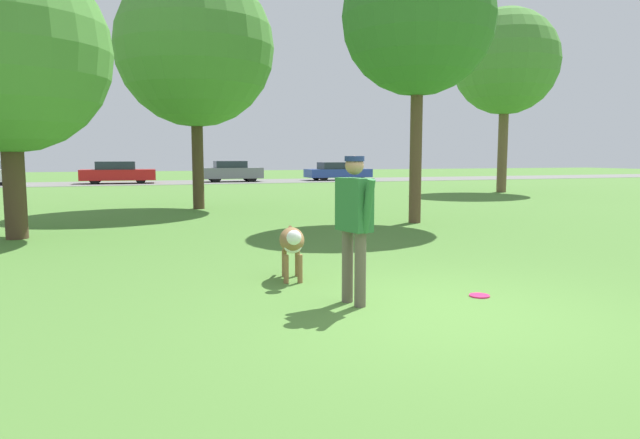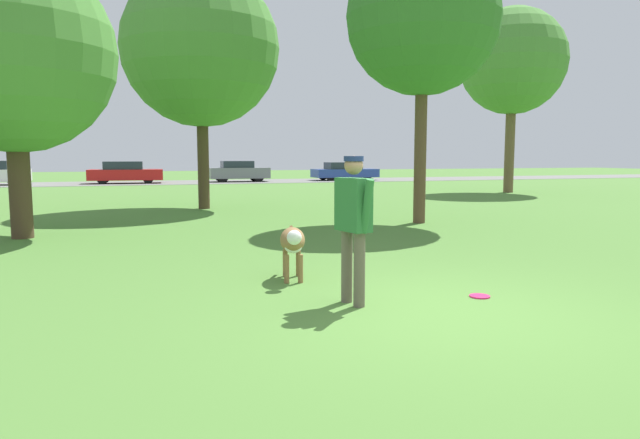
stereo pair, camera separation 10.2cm
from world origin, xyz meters
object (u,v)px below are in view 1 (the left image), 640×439
at_px(parked_car_blue, 338,171).
at_px(dog, 292,242).
at_px(tree_near_left, 6,52).
at_px(parked_car_grey, 232,171).
at_px(person, 354,217).
at_px(tree_mid_center, 195,48).
at_px(tree_near_right, 418,19).
at_px(frisbee, 479,296).
at_px(tree_far_right, 506,62).
at_px(parked_car_red, 118,173).

bearing_deg(parked_car_blue, dog, -113.06).
bearing_deg(tree_near_left, parked_car_grey, 69.94).
distance_m(person, tree_mid_center, 13.15).
distance_m(tree_near_left, tree_near_right, 9.12).
xyz_separation_m(frisbee, tree_mid_center, (-1.76, 12.68, 5.00)).
bearing_deg(person, tree_mid_center, 167.42).
xyz_separation_m(dog, tree_near_right, (4.81, 5.43, 4.48)).
bearing_deg(person, tree_near_right, 133.36).
bearing_deg(tree_mid_center, frisbee, -82.09).
height_order(dog, tree_mid_center, tree_mid_center).
height_order(frisbee, tree_near_right, tree_near_right).
relative_size(person, tree_near_left, 0.29).
bearing_deg(tree_near_left, person, -57.16).
relative_size(tree_mid_center, parked_car_grey, 1.95).
distance_m(tree_near_left, parked_car_blue, 29.08).
bearing_deg(tree_far_right, tree_near_right, -135.43).
height_order(tree_near_left, parked_car_blue, tree_near_left).
distance_m(tree_mid_center, parked_car_blue, 22.38).
bearing_deg(tree_mid_center, tree_near_left, -128.31).
relative_size(dog, parked_car_grey, 0.28).
bearing_deg(parked_car_red, tree_mid_center, -79.82).
relative_size(person, tree_near_right, 0.24).
bearing_deg(person, dog, 178.72).
bearing_deg(tree_near_right, dog, -131.49).
relative_size(parked_car_red, parked_car_grey, 1.15).
distance_m(frisbee, parked_car_blue, 32.77).
height_order(tree_far_right, parked_car_blue, tree_far_right).
relative_size(frisbee, parked_car_red, 0.06).
distance_m(person, parked_car_grey, 31.26).
bearing_deg(parked_car_grey, tree_far_right, -55.80).
bearing_deg(tree_far_right, tree_mid_center, -164.89).
bearing_deg(tree_near_left, tree_mid_center, 51.69).
height_order(tree_near_right, parked_car_grey, tree_near_right).
height_order(parked_car_red, parked_car_blue, parked_car_red).
height_order(tree_near_left, parked_car_grey, tree_near_left).
height_order(frisbee, tree_near_left, tree_near_left).
bearing_deg(tree_near_right, person, -123.18).
height_order(tree_near_left, tree_far_right, tree_far_right).
xyz_separation_m(frisbee, tree_near_left, (-6.10, 7.19, 3.72)).
bearing_deg(parked_car_red, frisbee, -79.84).
relative_size(parked_car_grey, parked_car_blue, 0.85).
distance_m(person, tree_near_left, 8.79).
distance_m(tree_near_left, tree_far_right, 21.03).
relative_size(dog, parked_car_blue, 0.24).
distance_m(tree_near_right, tree_mid_center, 7.34).
relative_size(frisbee, tree_mid_center, 0.03).
height_order(dog, tree_near_left, tree_near_left).
bearing_deg(frisbee, parked_car_grey, 85.15).
relative_size(person, tree_far_right, 0.20).
distance_m(person, frisbee, 1.87).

